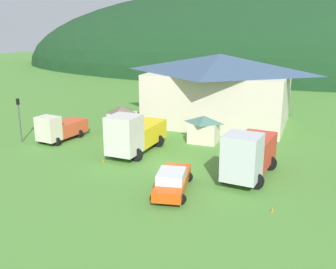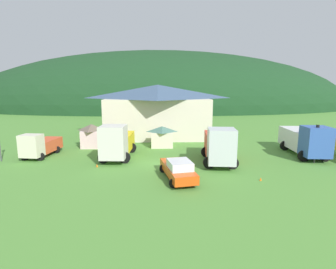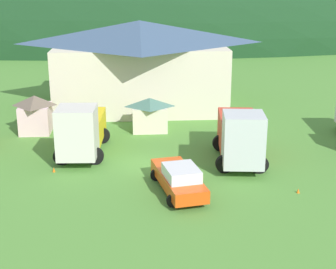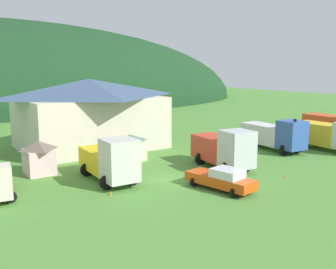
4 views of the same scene
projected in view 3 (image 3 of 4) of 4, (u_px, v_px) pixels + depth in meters
The scene contains 10 objects.
ground_plane at pixel (146, 165), 31.58m from camera, with size 200.00×200.00×0.00m, color #518C38.
forested_hill_backdrop at pixel (136, 36), 99.10m from camera, with size 134.35×60.00×39.04m, color #193D1E.
depot_building at pixel (140, 62), 45.08m from camera, with size 15.64×11.82×7.61m.
play_shed_cream at pixel (150, 114), 38.24m from camera, with size 2.80×2.33×2.56m.
play_shed_pink at pixel (35, 113), 37.78m from camera, with size 2.39×2.70×2.84m.
flatbed_truck_yellow at pixel (81, 130), 32.72m from camera, with size 3.38×7.17×3.68m.
tow_truck_silver at pixel (240, 135), 31.41m from camera, with size 3.59×6.88×3.67m.
service_pickup_orange at pixel (179, 178), 27.33m from camera, with size 2.93×5.61×1.66m.
traffic_cone_near_pickup at pixel (54, 172), 30.45m from camera, with size 0.36×0.36×0.59m, color orange.
traffic_cone_mid_row at pixel (298, 193), 27.51m from camera, with size 0.36×0.36×0.52m, color orange.
Camera 3 is at (-0.69, -29.57, 11.33)m, focal length 53.88 mm.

